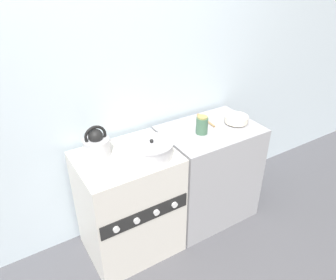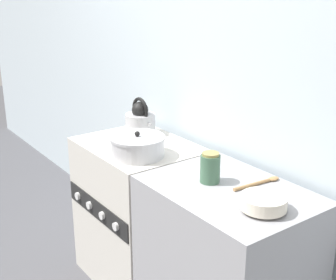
{
  "view_description": "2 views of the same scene",
  "coord_description": "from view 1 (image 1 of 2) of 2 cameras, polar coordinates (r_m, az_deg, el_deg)",
  "views": [
    {
      "loc": [
        -0.73,
        -1.47,
        2.08
      ],
      "look_at": [
        0.32,
        0.24,
        0.9
      ],
      "focal_mm": 35.0,
      "sensor_mm": 36.0,
      "label": 1
    },
    {
      "loc": [
        2.09,
        -1.05,
        1.73
      ],
      "look_at": [
        0.27,
        0.29,
        0.95
      ],
      "focal_mm": 50.0,
      "sensor_mm": 36.0,
      "label": 2
    }
  ],
  "objects": [
    {
      "name": "ground_plane",
      "position": [
        2.65,
        -3.46,
        -21.36
      ],
      "size": [
        12.0,
        12.0,
        0.0
      ],
      "primitive_type": "plane",
      "color": "#4C4C51"
    },
    {
      "name": "enamel_bowl",
      "position": [
        2.69,
        11.81,
        3.6
      ],
      "size": [
        0.19,
        0.19,
        0.06
      ],
      "color": "beige",
      "rests_on": "counter"
    },
    {
      "name": "stove",
      "position": [
        2.51,
        -6.76,
        -11.02
      ],
      "size": [
        0.68,
        0.56,
        0.86
      ],
      "color": "beige",
      "rests_on": "ground_plane"
    },
    {
      "name": "wall_back",
      "position": [
        2.36,
        -11.68,
        9.23
      ],
      "size": [
        7.0,
        0.06,
        2.5
      ],
      "color": "silver",
      "rests_on": "ground_plane"
    },
    {
      "name": "storage_jar",
      "position": [
        2.48,
        5.94,
        2.62
      ],
      "size": [
        0.09,
        0.09,
        0.14
      ],
      "color": "#3F664C",
      "rests_on": "counter"
    },
    {
      "name": "wooden_spoon",
      "position": [
        2.71,
        6.32,
        3.69
      ],
      "size": [
        0.05,
        0.26,
        0.02
      ],
      "color": "#A37A4C",
      "rests_on": "counter"
    },
    {
      "name": "counter",
      "position": [
        2.81,
        6.9,
        -5.72
      ],
      "size": [
        0.76,
        0.55,
        0.86
      ],
      "color": "#99999E",
      "rests_on": "ground_plane"
    },
    {
      "name": "cooking_pot",
      "position": [
        2.2,
        -2.84,
        -1.67
      ],
      "size": [
        0.29,
        0.29,
        0.14
      ],
      "color": "silver",
      "rests_on": "stove"
    },
    {
      "name": "kettle",
      "position": [
        2.26,
        -12.3,
        -0.67
      ],
      "size": [
        0.22,
        0.18,
        0.22
      ],
      "color": "#B2B2B7",
      "rests_on": "stove"
    }
  ]
}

